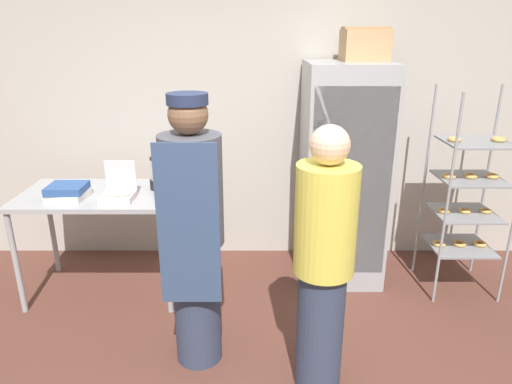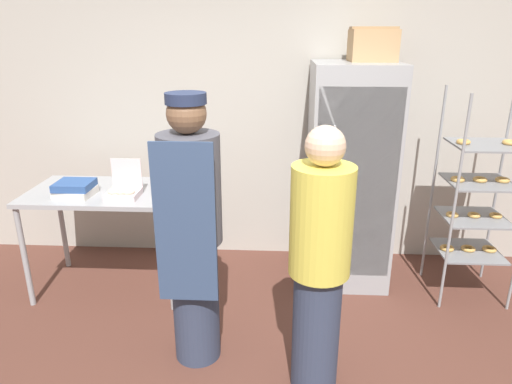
% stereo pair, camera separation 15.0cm
% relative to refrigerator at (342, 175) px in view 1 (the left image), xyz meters
% --- Properties ---
extents(back_wall, '(6.40, 0.12, 2.87)m').
position_rel_refrigerator_xyz_m(back_wall, '(-0.75, 0.47, 0.50)').
color(back_wall, '#B7B2A8').
rests_on(back_wall, ground_plane).
extents(refrigerator, '(0.68, 0.76, 1.86)m').
position_rel_refrigerator_xyz_m(refrigerator, '(0.00, 0.00, 0.00)').
color(refrigerator, '#9EA0A5').
rests_on(refrigerator, ground_plane).
extents(baking_rack, '(0.55, 0.53, 1.69)m').
position_rel_refrigerator_xyz_m(baking_rack, '(0.98, -0.25, -0.11)').
color(baking_rack, '#93969B').
rests_on(baking_rack, ground_plane).
extents(prep_counter, '(1.23, 0.73, 0.88)m').
position_rel_refrigerator_xyz_m(prep_counter, '(-1.99, -0.32, -0.15)').
color(prep_counter, '#9EA0A5').
rests_on(prep_counter, ground_plane).
extents(donut_box, '(0.24, 0.24, 0.28)m').
position_rel_refrigerator_xyz_m(donut_box, '(-1.79, -0.47, -0.01)').
color(donut_box, silver).
rests_on(donut_box, prep_counter).
extents(blender_pitcher, '(0.12, 0.12, 0.27)m').
position_rel_refrigerator_xyz_m(blender_pitcher, '(-1.54, -0.22, 0.07)').
color(blender_pitcher, black).
rests_on(blender_pitcher, prep_counter).
extents(binder_stack, '(0.29, 0.27, 0.11)m').
position_rel_refrigerator_xyz_m(binder_stack, '(-2.18, -0.45, 0.00)').
color(binder_stack, silver).
rests_on(binder_stack, prep_counter).
extents(cardboard_storage_box, '(0.36, 0.34, 0.26)m').
position_rel_refrigerator_xyz_m(cardboard_storage_box, '(0.12, 0.08, 1.06)').
color(cardboard_storage_box, tan).
rests_on(cardboard_storage_box, refrigerator).
extents(person_baker, '(0.37, 0.39, 1.77)m').
position_rel_refrigerator_xyz_m(person_baker, '(-1.12, -1.17, -0.01)').
color(person_baker, '#333D56').
rests_on(person_baker, ground_plane).
extents(person_customer, '(0.35, 0.35, 1.64)m').
position_rel_refrigerator_xyz_m(person_customer, '(-0.36, -1.41, -0.10)').
color(person_customer, '#333D56').
rests_on(person_customer, ground_plane).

